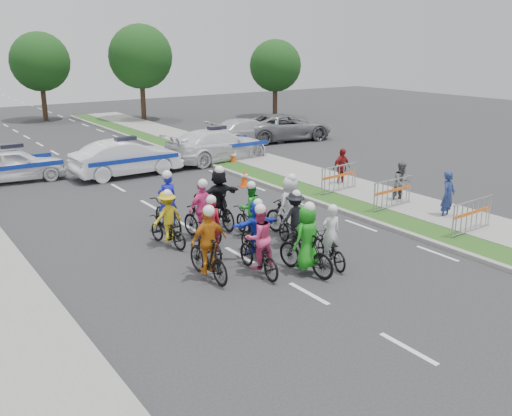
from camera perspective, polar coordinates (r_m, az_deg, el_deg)
ground at (r=13.52m, az=5.29°, el=-8.53°), size 90.00×90.00×0.00m
curb_right at (r=20.19m, az=7.48°, el=0.11°), size 0.20×60.00×0.12m
grass_strip at (r=20.65m, az=8.93°, el=0.40°), size 1.20×60.00×0.11m
sidewalk_right at (r=21.88m, az=12.39°, el=1.16°), size 2.40×60.00×0.13m
rider_0 at (r=15.02m, az=7.34°, el=-3.67°), size 0.90×1.73×1.68m
rider_1 at (r=14.35m, az=5.06°, el=-3.80°), size 0.87×1.88×1.91m
rider_2 at (r=14.30m, az=0.25°, el=-4.02°), size 0.81×1.87×1.87m
rider_3 at (r=14.04m, az=-4.80°, el=-4.28°), size 0.97×1.83×1.93m
rider_4 at (r=16.14m, az=3.83°, el=-1.71°), size 1.01×1.74×1.72m
rider_5 at (r=15.33m, az=0.05°, el=-2.48°), size 1.36×1.63×1.69m
rider_6 at (r=15.40m, az=-4.58°, el=-2.94°), size 0.96×1.84×1.79m
rider_7 at (r=17.04m, az=3.37°, el=-0.41°), size 0.91×1.93×1.96m
rider_8 at (r=16.95m, az=-0.61°, el=-0.84°), size 0.78×1.77×1.75m
rider_9 at (r=16.74m, az=-5.39°, el=-0.89°), size 1.00×1.85×1.88m
rider_10 at (r=16.44m, az=-8.84°, el=-1.56°), size 1.01×1.73×1.69m
rider_11 at (r=17.84m, az=-3.75°, el=0.62°), size 1.60×1.91×2.01m
rider_12 at (r=17.66m, az=-8.84°, el=-0.35°), size 0.75×1.95×1.96m
police_car_0 at (r=25.85m, az=-23.08°, el=4.02°), size 4.36×2.22×1.42m
police_car_1 at (r=25.41m, az=-12.80°, el=4.89°), size 4.73×1.76×1.55m
police_car_2 at (r=27.89m, az=-3.89°, el=6.28°), size 5.59×2.78×1.56m
civilian_sedan at (r=32.59m, az=-0.71°, el=7.68°), size 4.96×2.03×1.44m
civilian_suv at (r=33.88m, az=2.97°, el=8.09°), size 5.90×3.46×1.54m
spectator_0 at (r=19.68m, az=18.65°, el=1.19°), size 0.65×0.50×1.61m
spectator_1 at (r=21.12m, az=14.38°, el=2.45°), size 0.82×0.68×1.54m
spectator_2 at (r=23.16m, az=8.55°, el=4.02°), size 0.93×0.43×1.55m
barrier_0 at (r=18.34m, az=20.77°, el=-0.90°), size 2.02×0.60×1.12m
barrier_1 at (r=20.23m, az=13.48°, el=1.29°), size 2.03×0.64×1.12m
barrier_2 at (r=22.07m, az=8.30°, el=2.84°), size 2.04×0.71×1.12m
cone_0 at (r=23.00m, az=-1.18°, el=3.00°), size 0.40×0.40×0.70m
cone_1 at (r=27.22m, az=-2.27°, el=5.11°), size 0.40×0.40×0.70m
tree_1 at (r=42.87m, az=-11.46°, el=14.61°), size 4.55×4.55×6.82m
tree_2 at (r=43.89m, az=1.95°, el=14.03°), size 3.85×3.85×5.77m
tree_4 at (r=44.75m, az=-20.80°, el=13.51°), size 4.20×4.20×6.30m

